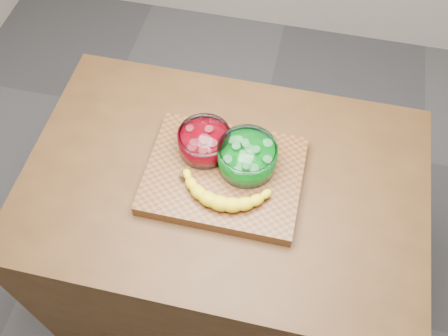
# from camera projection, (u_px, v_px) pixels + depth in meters

# --- Properties ---
(ground) EXTENTS (3.50, 3.50, 0.00)m
(ground) POSITION_uv_depth(u_px,v_px,m) (224.00, 284.00, 2.23)
(ground) COLOR #525256
(ground) RESTS_ON ground
(counter) EXTENTS (1.20, 0.80, 0.90)m
(counter) POSITION_uv_depth(u_px,v_px,m) (224.00, 242.00, 1.86)
(counter) COLOR #4D3017
(counter) RESTS_ON ground
(cutting_board) EXTENTS (0.45, 0.35, 0.04)m
(cutting_board) POSITION_uv_depth(u_px,v_px,m) (224.00, 175.00, 1.46)
(cutting_board) COLOR brown
(cutting_board) RESTS_ON counter
(bowl_red) EXTENTS (0.16, 0.16, 0.07)m
(bowl_red) POSITION_uv_depth(u_px,v_px,m) (205.00, 142.00, 1.46)
(bowl_red) COLOR white
(bowl_red) RESTS_ON cutting_board
(bowl_green) EXTENTS (0.17, 0.17, 0.08)m
(bowl_green) POSITION_uv_depth(u_px,v_px,m) (247.00, 157.00, 1.43)
(bowl_green) COLOR white
(bowl_green) RESTS_ON cutting_board
(banana) EXTENTS (0.30, 0.14, 0.04)m
(banana) POSITION_uv_depth(u_px,v_px,m) (224.00, 193.00, 1.38)
(banana) COLOR yellow
(banana) RESTS_ON cutting_board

